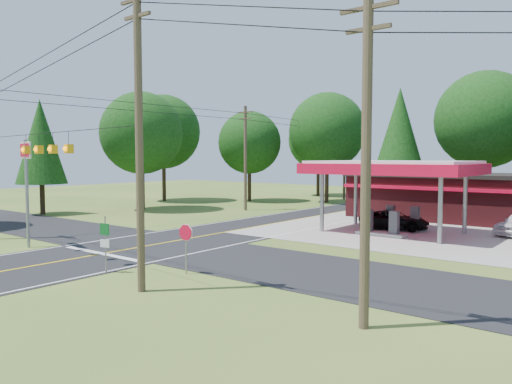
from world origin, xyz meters
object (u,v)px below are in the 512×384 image
Objects in this scene: gas_canopy at (393,170)px; octagonal_stop_sign at (186,237)px; big_stop_sign at (26,169)px; suv_car at (394,220)px.

octagonal_stop_sign is (-2.22, -16.98, -2.61)m from gas_canopy.
suv_car is at bearing 55.32° from big_stop_sign.
octagonal_stop_sign is (11.78, 1.02, -2.80)m from big_stop_sign.
big_stop_sign is 2.73× the size of octagonal_stop_sign.
big_stop_sign is 12.15m from octagonal_stop_sign.
big_stop_sign is at bearing -127.86° from gas_canopy.
gas_canopy is 3.94m from suv_car.
gas_canopy is 2.23× the size of suv_car.
octagonal_stop_sign reaches higher than suv_car.
big_stop_sign is at bearing 132.25° from suv_car.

